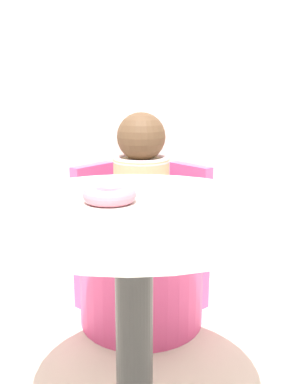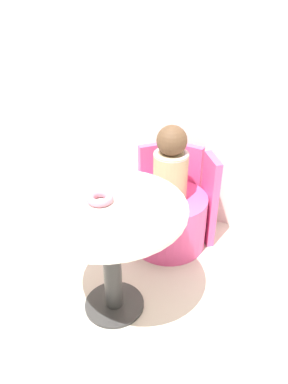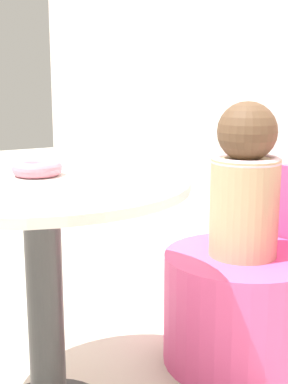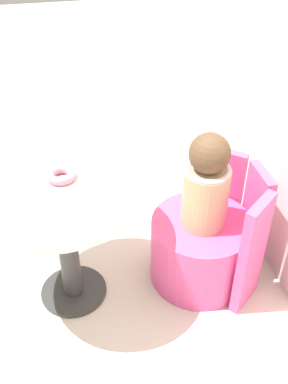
{
  "view_description": "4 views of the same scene",
  "coord_description": "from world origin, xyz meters",
  "px_view_note": "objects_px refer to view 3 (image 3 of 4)",
  "views": [
    {
      "loc": [
        0.05,
        -1.16,
        1.01
      ],
      "look_at": [
        0.06,
        0.31,
        0.67
      ],
      "focal_mm": 42.0,
      "sensor_mm": 36.0,
      "label": 1
    },
    {
      "loc": [
        0.95,
        -1.33,
        1.77
      ],
      "look_at": [
        0.01,
        0.37,
        0.58
      ],
      "focal_mm": 35.0,
      "sensor_mm": 36.0,
      "label": 2
    },
    {
      "loc": [
        1.4,
        -0.49,
        0.99
      ],
      "look_at": [
        0.04,
        0.28,
        0.65
      ],
      "focal_mm": 50.0,
      "sensor_mm": 36.0,
      "label": 3
    },
    {
      "loc": [
        1.7,
        -0.0,
        1.94
      ],
      "look_at": [
        -0.02,
        0.36,
        0.6
      ],
      "focal_mm": 42.0,
      "sensor_mm": 36.0,
      "label": 4
    }
  ],
  "objects_px": {
    "round_table": "(43,241)",
    "tub_chair": "(240,308)",
    "donut": "(37,168)",
    "child_figure": "(245,183)"
  },
  "relations": [
    {
      "from": "round_table",
      "to": "tub_chair",
      "type": "xyz_separation_m",
      "value": [
        0.02,
        0.7,
        -0.35
      ]
    },
    {
      "from": "round_table",
      "to": "tub_chair",
      "type": "bearing_deg",
      "value": 88.73
    },
    {
      "from": "round_table",
      "to": "tub_chair",
      "type": "distance_m",
      "value": 0.78
    },
    {
      "from": "tub_chair",
      "to": "donut",
      "type": "bearing_deg",
      "value": -96.52
    },
    {
      "from": "child_figure",
      "to": "donut",
      "type": "height_order",
      "value": "child_figure"
    },
    {
      "from": "tub_chair",
      "to": "child_figure",
      "type": "xyz_separation_m",
      "value": [
        0.0,
        -0.0,
        0.45
      ]
    },
    {
      "from": "tub_chair",
      "to": "child_figure",
      "type": "bearing_deg",
      "value": -88.21
    },
    {
      "from": "round_table",
      "to": "donut",
      "type": "xyz_separation_m",
      "value": [
        -0.06,
        0.01,
        0.19
      ]
    },
    {
      "from": "tub_chair",
      "to": "donut",
      "type": "xyz_separation_m",
      "value": [
        -0.08,
        -0.69,
        0.54
      ]
    },
    {
      "from": "round_table",
      "to": "child_figure",
      "type": "bearing_deg",
      "value": 88.73
    }
  ]
}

